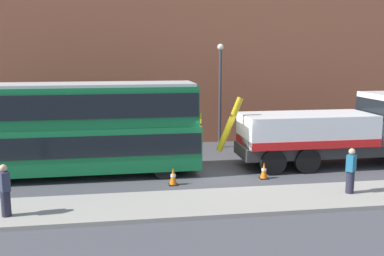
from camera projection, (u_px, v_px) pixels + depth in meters
The scene contains 10 objects.
ground_plane at pixel (220, 172), 19.83m from camera, with size 120.00×120.00×0.00m, color #424247.
near_kerb at pixel (246, 201), 15.72m from camera, with size 60.00×2.80×0.15m, color gray.
building_facade at pixel (195, 6), 25.60m from camera, with size 60.00×1.50×16.00m.
recovery_tow_truck at pixel (342, 129), 20.77m from camera, with size 10.15×2.72×3.67m.
double_decker_bus at pixel (72, 126), 18.79m from camera, with size 11.07×2.66×4.06m.
pedestrian_onlooker at pixel (5, 191), 13.91m from camera, with size 0.43×0.48×1.71m.
pedestrian_bystander at pixel (351, 171), 16.23m from camera, with size 0.47×0.46×1.71m.
traffic_cone_near_bus at pixel (173, 177), 17.81m from camera, with size 0.36×0.36×0.72m.
traffic_cone_midway at pixel (264, 171), 18.71m from camera, with size 0.36×0.36×0.72m.
street_lamp at pixel (220, 87), 24.41m from camera, with size 0.36×0.36×5.83m.
Camera 1 is at (-4.23, -18.77, 5.32)m, focal length 40.89 mm.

